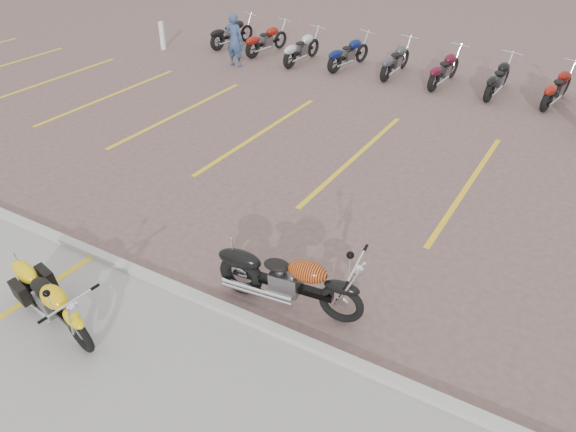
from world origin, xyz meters
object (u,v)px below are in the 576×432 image
Objects in this scene: flame_cruiser at (286,280)px; bollard at (162,36)px; person_a at (235,40)px; yellow_cruiser at (53,299)px.

bollard reaches higher than flame_cruiser.
flame_cruiser is at bearing 124.98° from person_a.
bollard is (-8.63, 12.12, 0.06)m from yellow_cruiser.
flame_cruiser is 12.54m from person_a.
bollard is (-3.51, 0.27, -0.38)m from person_a.
yellow_cruiser is at bearing -54.56° from bollard.
person_a is 1.75× the size of bollard.
yellow_cruiser is 1.23× the size of person_a.
flame_cruiser is 2.42× the size of bollard.
flame_cruiser is 1.38× the size of person_a.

